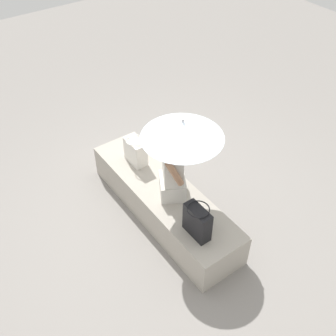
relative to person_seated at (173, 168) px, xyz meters
name	(u,v)px	position (x,y,z in m)	size (l,w,h in m)	color
ground_plane	(164,213)	(-0.12, -0.04, -0.81)	(14.00, 14.00, 0.00)	gray
stone_bench	(164,201)	(-0.12, -0.04, -0.60)	(2.24, 0.62, 0.43)	#A8A093
person_seated	(173,168)	(0.00, 0.00, 0.00)	(0.51, 0.41, 0.90)	beige
parasol	(183,129)	(0.10, 0.04, 0.55)	(0.84, 0.84, 1.06)	#B7B7BC
handbag_black	(136,151)	(-0.70, -0.04, -0.22)	(0.30, 0.22, 0.34)	silver
tote_bag_canvas	(197,222)	(0.61, -0.14, -0.20)	(0.31, 0.23, 0.37)	black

